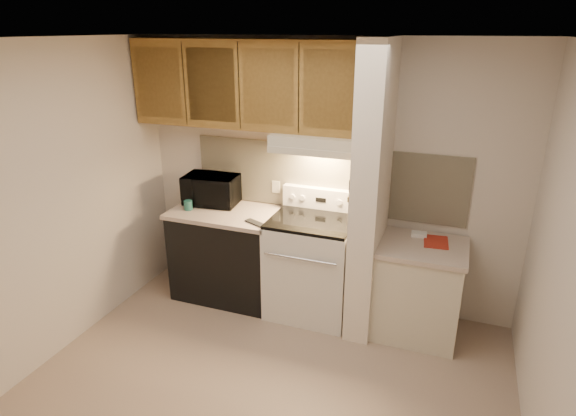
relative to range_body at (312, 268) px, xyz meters
The scene contains 50 objects.
floor 1.24m from the range_body, 90.00° to the right, with size 3.60×3.60×0.00m, color tan.
ceiling 2.34m from the range_body, 90.00° to the right, with size 3.60×3.60×0.00m, color white.
wall_back 0.86m from the range_body, 90.00° to the left, with size 3.60×0.02×2.50m, color beige.
wall_left 2.28m from the range_body, 147.31° to the right, with size 0.02×3.00×2.50m, color beige.
wall_right 2.28m from the range_body, 32.69° to the right, with size 0.02×3.00×2.50m, color beige.
backsplash 0.84m from the range_body, 90.00° to the left, with size 2.60×0.02×0.63m, color beige.
range_body is the anchor object (origin of this frame).
oven_window 0.32m from the range_body, 90.00° to the right, with size 0.50×0.01×0.30m, color black.
oven_handle 0.44m from the range_body, 90.00° to the right, with size 0.02×0.02×0.65m, color silver.
cooktop 0.48m from the range_body, ahead, with size 0.74×0.64×0.03m, color black.
range_backguard 0.66m from the range_body, 90.00° to the left, with size 0.76×0.08×0.20m, color silver.
range_display 0.64m from the range_body, 90.00° to the left, with size 0.10×0.01×0.04m, color black.
range_knob_left_outer 0.70m from the range_body, 139.40° to the left, with size 0.05×0.05×0.02m, color silver.
range_knob_left_inner 0.66m from the range_body, 126.87° to the left, with size 0.05×0.05×0.02m, color silver.
range_knob_right_inner 0.66m from the range_body, 53.13° to the left, with size 0.05×0.05×0.02m, color silver.
range_knob_right_outer 0.70m from the range_body, 40.60° to the left, with size 0.05×0.05×0.02m, color silver.
dishwasher_front 0.88m from the range_body, behind, with size 1.00×0.63×0.87m, color black.
left_countertop 0.98m from the range_body, behind, with size 1.04×0.67×0.04m, color #BFAA99.
spoon_rest 0.69m from the range_body, 158.40° to the right, with size 0.22×0.07×0.01m, color black.
teal_jar 1.33m from the range_body, behind, with size 0.08×0.08×0.09m, color #225F55.
outlet 0.86m from the range_body, 146.31° to the left, with size 0.08×0.01×0.12m, color beige.
microwave 1.26m from the range_body, behind, with size 0.53×0.36×0.29m, color black.
partition_pillar 0.94m from the range_body, ahead, with size 0.22×0.70×2.50m, color white.
pillar_trim 0.93m from the range_body, ahead, with size 0.01×0.70×0.04m, color olive.
knife_strip 0.95m from the range_body, ahead, with size 0.02×0.42×0.04m, color black.
knife_blade_a 0.88m from the range_body, 30.95° to the right, with size 0.01×0.04×0.16m, color silver.
knife_handle_a 1.01m from the range_body, 30.66° to the right, with size 0.02×0.02×0.10m, color black.
knife_blade_b 0.85m from the range_body, 21.58° to the right, with size 0.01×0.04×0.18m, color silver.
knife_handle_b 1.00m from the range_body, 21.10° to the right, with size 0.02×0.02×0.10m, color black.
knife_blade_c 0.83m from the range_body, 10.17° to the right, with size 0.01×0.04×0.20m, color silver.
knife_handle_c 0.99m from the range_body, ahead, with size 0.02×0.02×0.10m, color black.
knife_blade_d 0.85m from the range_body, ahead, with size 0.01×0.04×0.16m, color silver.
knife_handle_d 0.99m from the range_body, ahead, with size 0.02×0.02×0.10m, color black.
knife_blade_e 0.85m from the range_body, 16.35° to the left, with size 0.01×0.04×0.18m, color silver.
knife_handle_e 0.99m from the range_body, 15.69° to the left, with size 0.02×0.02×0.10m, color black.
oven_mitt 0.87m from the range_body, 23.58° to the left, with size 0.03×0.09×0.22m, color gray.
right_cab_base 0.97m from the range_body, ahead, with size 0.70×0.60×0.81m, color beige.
right_countertop 1.04m from the range_body, ahead, with size 0.74×0.64×0.04m, color #BFAA99.
red_folder 1.14m from the range_body, ahead, with size 0.20×0.27×0.01m, color #A12618.
white_box 1.02m from the range_body, 10.77° to the left, with size 0.13×0.09×0.04m, color white.
range_hood 1.17m from the range_body, 90.00° to the left, with size 0.78×0.44×0.15m, color beige.
hood_lip 1.12m from the range_body, 90.00° to the right, with size 0.78×0.04×0.06m, color beige.
upper_cabinets 1.77m from the range_body, 166.16° to the left, with size 2.18×0.33×0.77m, color olive.
cab_door_a 2.22m from the range_body, behind, with size 0.46×0.01×0.63m, color olive.
cab_gap_a 2.04m from the range_body, behind, with size 0.01×0.01×0.73m, color black.
cab_door_b 1.89m from the range_body, behind, with size 0.46×0.01×0.63m, color olive.
cab_gap_b 1.77m from the range_body, behind, with size 0.01×0.01×0.73m, color black.
cab_door_c 1.68m from the range_body, behind, with size 0.46×0.01×0.63m, color olive.
cab_gap_c 1.63m from the range_body, behind, with size 0.01×0.01×0.73m, color black.
cab_door_d 1.63m from the range_body, ahead, with size 0.46×0.01×0.63m, color olive.
Camera 1 is at (1.18, -2.67, 2.56)m, focal length 30.00 mm.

